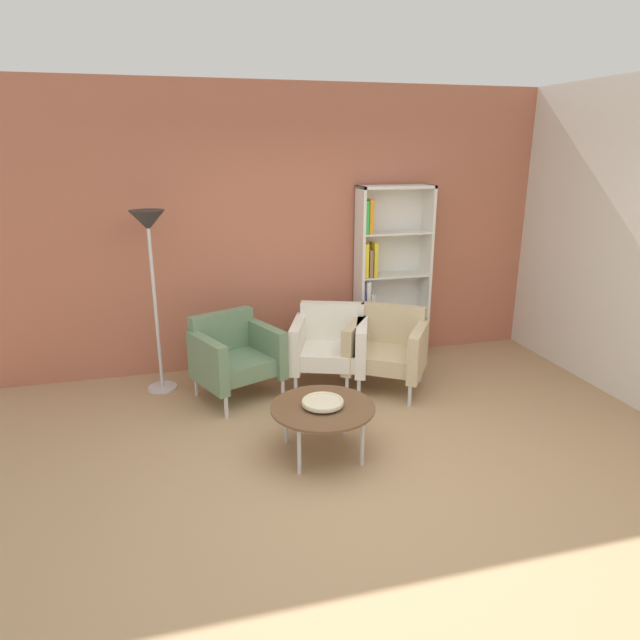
% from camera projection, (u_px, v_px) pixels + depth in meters
% --- Properties ---
extents(ground_plane, '(8.32, 8.32, 0.00)m').
position_uv_depth(ground_plane, '(358.00, 479.00, 4.02)').
color(ground_plane, tan).
extents(brick_back_panel, '(6.40, 0.12, 2.90)m').
position_uv_depth(brick_back_panel, '(286.00, 230.00, 5.86)').
color(brick_back_panel, '#B2664C').
rests_on(brick_back_panel, ground_plane).
extents(bookshelf_tall, '(0.80, 0.30, 1.90)m').
position_uv_depth(bookshelf_tall, '(385.00, 276.00, 6.08)').
color(bookshelf_tall, silver).
rests_on(bookshelf_tall, ground_plane).
extents(coffee_table_low, '(0.80, 0.80, 0.40)m').
position_uv_depth(coffee_table_low, '(323.00, 410.00, 4.26)').
color(coffee_table_low, brown).
rests_on(coffee_table_low, ground_plane).
extents(decorative_bowl, '(0.32, 0.32, 0.05)m').
position_uv_depth(decorative_bowl, '(323.00, 402.00, 4.24)').
color(decorative_bowl, beige).
rests_on(decorative_bowl, coffee_table_low).
extents(armchair_by_bookshelf, '(0.89, 0.86, 0.78)m').
position_uv_depth(armchair_by_bookshelf, '(330.00, 344.00, 5.53)').
color(armchair_by_bookshelf, white).
rests_on(armchair_by_bookshelf, ground_plane).
extents(armchair_spare_guest, '(0.91, 0.87, 0.78)m').
position_uv_depth(armchair_spare_guest, '(234.00, 355.00, 5.25)').
color(armchair_spare_guest, slate).
rests_on(armchair_spare_guest, ground_plane).
extents(armchair_corner_red, '(0.94, 0.93, 0.78)m').
position_uv_depth(armchair_corner_red, '(387.00, 347.00, 5.44)').
color(armchair_corner_red, '#C6B289').
rests_on(armchair_corner_red, ground_plane).
extents(floor_lamp_torchiere, '(0.32, 0.32, 1.74)m').
position_uv_depth(floor_lamp_torchiere, '(150.00, 243.00, 5.09)').
color(floor_lamp_torchiere, silver).
rests_on(floor_lamp_torchiere, ground_plane).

